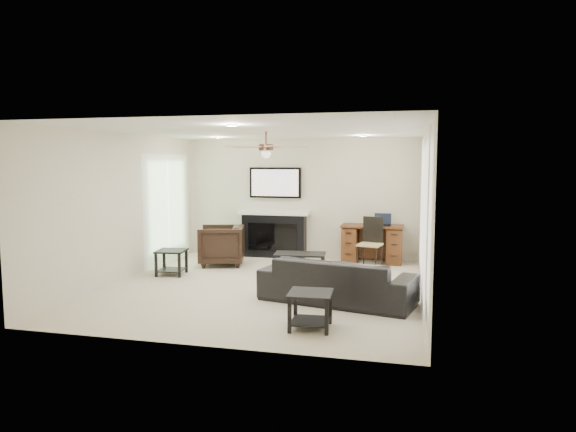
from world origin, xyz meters
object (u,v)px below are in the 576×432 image
Objects in this scene: coffee_table at (300,264)px; desk at (372,244)px; fireplace_unit at (274,212)px; sofa at (337,280)px; armchair at (221,245)px.

coffee_table is 1.89m from desk.
coffee_table is 1.99m from fireplace_unit.
armchair is (-2.60, 2.15, 0.07)m from sofa.
desk is at bearing 45.47° from coffee_table.
fireplace_unit reaches higher than desk.
desk is at bearing -3.16° from fireplace_unit.
coffee_table is (-0.90, 1.60, -0.12)m from sofa.
sofa reaches higher than coffee_table.
armchair reaches higher than desk.
sofa is 1.84m from coffee_table.
fireplace_unit is at bearing 113.19° from coffee_table.
fireplace_unit is (-1.81, 3.20, 0.63)m from sofa.
desk reaches higher than coffee_table.
desk reaches higher than sofa.
armchair is 3.01m from desk.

